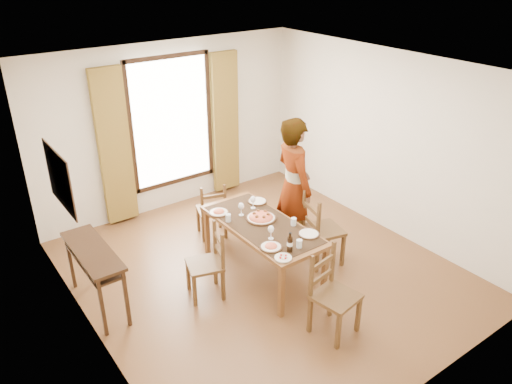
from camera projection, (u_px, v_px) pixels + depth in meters
ground at (263, 271)px, 6.74m from camera, size 5.00×5.00×0.00m
room_shell at (258, 163)px, 6.15m from camera, size 4.60×5.10×2.74m
console_table at (93, 258)px, 5.80m from camera, size 0.38×1.20×0.80m
dining_table at (262, 229)px, 6.40m from camera, size 0.80×1.79×0.76m
chair_west at (207, 265)px, 6.11m from camera, size 0.51×0.51×0.94m
chair_north at (212, 211)px, 7.39m from camera, size 0.49×0.49×0.89m
chair_south at (333, 296)px, 5.50m from camera, size 0.52×0.52×1.02m
chair_east at (321, 231)px, 6.73m from camera, size 0.56×0.56×1.05m
man at (294, 187)px, 6.83m from camera, size 0.88×0.71×1.97m
plate_sw at (271, 246)px, 5.85m from camera, size 0.27×0.27×0.05m
plate_se at (309, 233)px, 6.12m from camera, size 0.27×0.27×0.05m
plate_nw at (219, 211)px, 6.62m from camera, size 0.27×0.27×0.05m
plate_ne at (257, 200)px, 6.91m from camera, size 0.27×0.27×0.05m
pasta_platter at (261, 216)px, 6.46m from camera, size 0.40×0.40×0.10m
caprese_plate at (283, 257)px, 5.65m from camera, size 0.20×0.20×0.04m
wine_glass_a at (271, 232)px, 6.00m from camera, size 0.08×0.08×0.18m
wine_glass_b at (253, 202)px, 6.71m from camera, size 0.08×0.08×0.18m
wine_glass_c at (241, 209)px, 6.53m from camera, size 0.08×0.08×0.18m
tumbler_a at (294, 222)px, 6.32m from camera, size 0.07×0.07×0.10m
tumbler_b at (228, 218)px, 6.41m from camera, size 0.07×0.07×0.10m
tumbler_c at (299, 244)px, 5.85m from camera, size 0.07×0.07×0.10m
wine_bottle at (290, 242)px, 5.74m from camera, size 0.07×0.07×0.25m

